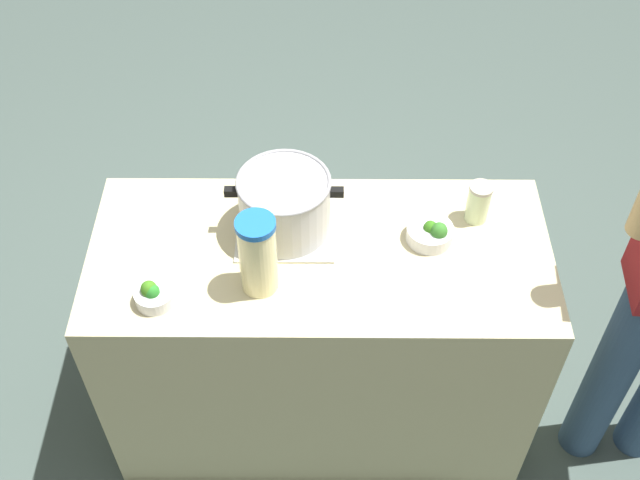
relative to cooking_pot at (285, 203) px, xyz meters
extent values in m
plane|color=#46554F|center=(0.10, -0.09, -0.99)|extent=(8.00, 8.00, 0.00)
cube|color=#C6BB8D|center=(0.10, -0.09, -0.55)|extent=(1.37, 0.61, 0.88)
cube|color=beige|center=(0.00, 0.00, -0.10)|extent=(0.29, 0.28, 0.01)
cylinder|color=#B7B7BC|center=(0.00, 0.00, -0.01)|extent=(0.27, 0.27, 0.19)
torus|color=#99999E|center=(0.00, 0.00, 0.09)|extent=(0.27, 0.27, 0.01)
cube|color=black|center=(-0.15, 0.00, 0.05)|extent=(0.04, 0.02, 0.02)
cube|color=black|center=(0.15, 0.00, 0.05)|extent=(0.04, 0.02, 0.02)
cylinder|color=#F4E7A7|center=(-0.06, -0.22, 0.01)|extent=(0.10, 0.10, 0.24)
cylinder|color=blue|center=(-0.06, -0.22, 0.14)|extent=(0.11, 0.11, 0.02)
ellipsoid|color=yellow|center=(-0.05, -0.22, 0.08)|extent=(0.04, 0.04, 0.01)
cylinder|color=beige|center=(0.58, 0.05, -0.05)|extent=(0.07, 0.07, 0.12)
cylinder|color=#B2AD99|center=(0.58, 0.05, 0.02)|extent=(0.07, 0.07, 0.01)
cylinder|color=silver|center=(0.43, -0.04, -0.08)|extent=(0.14, 0.14, 0.05)
ellipsoid|color=#34721A|center=(0.43, -0.04, -0.06)|extent=(0.04, 0.04, 0.05)
ellipsoid|color=#396828|center=(0.44, -0.05, -0.06)|extent=(0.04, 0.04, 0.05)
ellipsoid|color=#357628|center=(0.45, -0.06, -0.05)|extent=(0.05, 0.05, 0.06)
cylinder|color=silver|center=(-0.35, -0.28, -0.09)|extent=(0.11, 0.11, 0.04)
ellipsoid|color=#227336|center=(-0.36, -0.27, -0.07)|extent=(0.04, 0.04, 0.05)
ellipsoid|color=#3C791B|center=(-0.36, -0.28, -0.06)|extent=(0.05, 0.05, 0.05)
ellipsoid|color=#297F26|center=(-0.35, -0.28, -0.06)|extent=(0.04, 0.04, 0.05)
cylinder|color=#344F71|center=(1.04, -0.23, -0.56)|extent=(0.14, 0.14, 0.87)
camera|label=1|loc=(0.11, -1.62, 1.65)|focal=44.58mm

